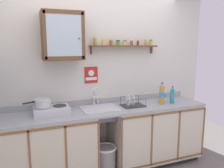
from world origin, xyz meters
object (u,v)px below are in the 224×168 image
object	(u,v)px
sink	(99,111)
bottle_opaque_white_1	(164,94)
bottle_juice_amber_0	(162,94)
dish_rack	(132,104)
trash_bin	(106,160)
bottle_detergent_teal_2	(172,96)
warning_sign	(91,75)
wall_cabinet	(63,36)
saucepan	(42,103)
hot_plate_stove	(52,110)

from	to	relation	value
sink	bottle_opaque_white_1	size ratio (longest dim) A/B	1.90
bottle_juice_amber_0	sink	bearing A→B (deg)	172.89
dish_rack	trash_bin	world-z (taller)	dish_rack
bottle_juice_amber_0	bottle_detergent_teal_2	world-z (taller)	bottle_juice_amber_0
sink	warning_sign	bearing A→B (deg)	98.07
bottle_detergent_teal_2	warning_sign	xyz separation A→B (m)	(-1.14, 0.38, 0.32)
bottle_juice_amber_0	wall_cabinet	distance (m)	1.63
warning_sign	wall_cabinet	bearing A→B (deg)	-160.08
saucepan	trash_bin	world-z (taller)	saucepan
bottle_opaque_white_1	bottle_detergent_teal_2	world-z (taller)	same
bottle_detergent_teal_2	dish_rack	size ratio (longest dim) A/B	0.82
bottle_juice_amber_0	trash_bin	distance (m)	1.24
dish_rack	warning_sign	distance (m)	0.72
hot_plate_stove	bottle_opaque_white_1	size ratio (longest dim) A/B	1.67
bottle_juice_amber_0	wall_cabinet	world-z (taller)	wall_cabinet
hot_plate_stove	saucepan	world-z (taller)	saucepan
saucepan	wall_cabinet	distance (m)	0.89
saucepan	warning_sign	size ratio (longest dim) A/B	1.43
hot_plate_stove	wall_cabinet	xyz separation A→B (m)	(0.19, 0.11, 0.94)
bottle_juice_amber_0	warning_sign	size ratio (longest dim) A/B	1.38
warning_sign	bottle_opaque_white_1	bearing A→B (deg)	-14.20
wall_cabinet	trash_bin	distance (m)	1.77
sink	dish_rack	xyz separation A→B (m)	(0.48, -0.06, 0.07)
hot_plate_stove	dish_rack	distance (m)	1.12
warning_sign	trash_bin	size ratio (longest dim) A/B	0.57
hot_plate_stove	trash_bin	distance (m)	1.02
hot_plate_stove	warning_sign	distance (m)	0.77
bottle_detergent_teal_2	dish_rack	world-z (taller)	bottle_detergent_teal_2
sink	bottle_detergent_teal_2	xyz separation A→B (m)	(1.11, -0.13, 0.15)
saucepan	dish_rack	distance (m)	1.23
bottle_juice_amber_0	trash_bin	world-z (taller)	bottle_juice_amber_0
saucepan	warning_sign	world-z (taller)	warning_sign
bottle_opaque_white_1	trash_bin	world-z (taller)	bottle_opaque_white_1
saucepan	bottle_opaque_white_1	distance (m)	1.78
bottle_opaque_white_1	bottle_detergent_teal_2	xyz separation A→B (m)	(0.07, -0.11, -0.00)
bottle_detergent_teal_2	hot_plate_stove	bearing A→B (deg)	175.97
wall_cabinet	warning_sign	xyz separation A→B (m)	(0.41, 0.15, -0.54)
hot_plate_stove	saucepan	distance (m)	0.15
sink	wall_cabinet	xyz separation A→B (m)	(-0.45, 0.10, 1.01)
hot_plate_stove	bottle_juice_amber_0	bearing A→B (deg)	-3.99
dish_rack	warning_sign	world-z (taller)	warning_sign
hot_plate_stove	bottle_opaque_white_1	bearing A→B (deg)	-0.32
bottle_juice_amber_0	warning_sign	bearing A→B (deg)	159.05
hot_plate_stove	bottle_juice_amber_0	world-z (taller)	bottle_juice_amber_0
saucepan	hot_plate_stove	bearing A→B (deg)	-12.54
hot_plate_stove	warning_sign	world-z (taller)	warning_sign
sink	bottle_detergent_teal_2	size ratio (longest dim) A/B	1.90
dish_rack	trash_bin	xyz separation A→B (m)	(-0.44, -0.09, -0.74)
wall_cabinet	trash_bin	world-z (taller)	wall_cabinet
hot_plate_stove	trash_bin	bearing A→B (deg)	-11.69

